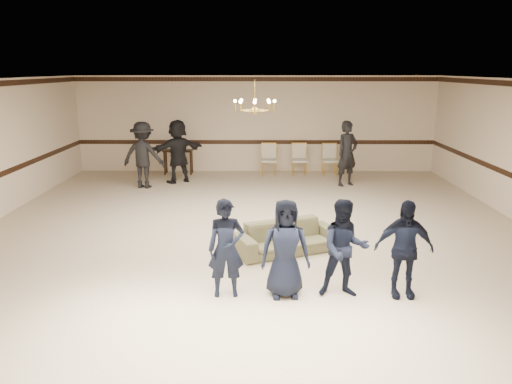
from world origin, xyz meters
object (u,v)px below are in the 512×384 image
adult_right (347,154)px  console_table (178,162)px  settee (287,237)px  adult_mid (178,151)px  chandelier (255,95)px  boy_c (345,249)px  banquet_chair_left (269,160)px  adult_left (143,155)px  banquet_chair_mid (299,160)px  boy_b (285,249)px  banquet_chair_right (330,160)px  boy_a (226,248)px  boy_d (404,249)px

adult_right → console_table: (-5.30, 1.63, -0.56)m
settee → adult_mid: (-3.02, 5.97, 0.68)m
chandelier → boy_c: bearing=-68.8°
chandelier → banquet_chair_left: (0.41, 5.29, -2.36)m
adult_left → banquet_chair_mid: (4.70, 1.73, -0.46)m
adult_right → chandelier: bearing=-153.9°
chandelier → console_table: (-2.59, 5.49, -2.47)m
settee → adult_left: 6.61m
boy_b → boy_c: (0.90, 0.00, 0.00)m
console_table → boy_c: bearing=-63.4°
chandelier → adult_mid: size_ratio=0.49×
adult_mid → banquet_chair_right: (4.80, 1.03, -0.46)m
adult_left → boy_b: bearing=128.5°
adult_mid → banquet_chair_mid: bearing=161.4°
boy_b → console_table: 9.60m
chandelier → boy_b: chandelier is taller
boy_b → adult_mid: 8.37m
boy_a → adult_right: 8.08m
adult_left → banquet_chair_left: 4.11m
chandelier → console_table: bearing=115.2°
boy_c → settee: boy_c is taller
settee → adult_right: 5.98m
boy_b → adult_right: bearing=69.4°
chandelier → adult_mid: chandelier is taller
chandelier → banquet_chair_right: size_ratio=0.92×
boy_c → settee: (-0.76, 1.89, -0.48)m
chandelier → adult_right: (2.71, 3.86, -1.91)m
adult_mid → console_table: size_ratio=2.00×
adult_left → banquet_chair_mid: size_ratio=1.89×
boy_b → adult_left: size_ratio=0.79×
boy_b → boy_d: size_ratio=1.00×
boy_c → adult_left: 8.55m
adult_left → boy_a: bearing=122.6°
banquet_chair_mid → adult_left: bearing=-162.3°
chandelier → boy_a: bearing=-96.5°
boy_d → boy_a: bearing=-178.7°
boy_c → banquet_chair_left: (-0.98, 8.88, -0.25)m
banquet_chair_right → settee: bearing=-106.7°
adult_mid → banquet_chair_mid: (3.80, 1.03, -0.46)m
adult_left → settee: bearing=137.3°
adult_left → adult_mid: size_ratio=1.00×
boy_d → settee: (-1.66, 1.89, -0.48)m
boy_d → banquet_chair_mid: (-0.88, 8.88, -0.25)m
boy_a → banquet_chair_left: boy_a is taller
settee → adult_left: size_ratio=1.02×
adult_right → banquet_chair_left: 2.74m
banquet_chair_mid → boy_a: bearing=-104.0°
boy_a → adult_right: size_ratio=0.79×
boy_d → adult_left: size_ratio=0.79×
boy_a → adult_mid: adult_mid is taller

